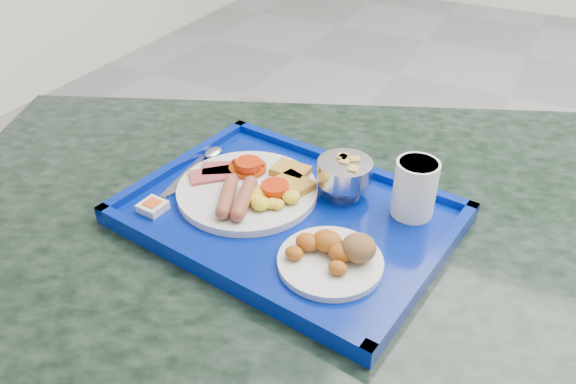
{
  "coord_description": "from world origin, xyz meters",
  "views": [
    {
      "loc": [
        -0.45,
        -1.79,
        1.35
      ],
      "look_at": [
        -0.79,
        -1.14,
        0.84
      ],
      "focal_mm": 35.0,
      "sensor_mm": 36.0,
      "label": 1
    }
  ],
  "objects_px": {
    "tray": "(288,215)",
    "table": "(295,301)",
    "fruit_bowl": "(345,172)",
    "juice_cup": "(415,187)",
    "main_plate": "(251,188)",
    "bread_plate": "(334,255)"
  },
  "relations": [
    {
      "from": "main_plate",
      "to": "bread_plate",
      "type": "height_order",
      "value": "bread_plate"
    },
    {
      "from": "main_plate",
      "to": "fruit_bowl",
      "type": "height_order",
      "value": "fruit_bowl"
    },
    {
      "from": "main_plate",
      "to": "juice_cup",
      "type": "distance_m",
      "value": 0.27
    },
    {
      "from": "juice_cup",
      "to": "table",
      "type": "bearing_deg",
      "value": -157.65
    },
    {
      "from": "tray",
      "to": "table",
      "type": "bearing_deg",
      "value": 75.61
    },
    {
      "from": "fruit_bowl",
      "to": "main_plate",
      "type": "bearing_deg",
      "value": -150.93
    },
    {
      "from": "main_plate",
      "to": "fruit_bowl",
      "type": "bearing_deg",
      "value": 29.07
    },
    {
      "from": "table",
      "to": "tray",
      "type": "xyz_separation_m",
      "value": [
        -0.01,
        -0.02,
        0.21
      ]
    },
    {
      "from": "fruit_bowl",
      "to": "juice_cup",
      "type": "relative_size",
      "value": 0.97
    },
    {
      "from": "table",
      "to": "tray",
      "type": "height_order",
      "value": "tray"
    },
    {
      "from": "bread_plate",
      "to": "juice_cup",
      "type": "bearing_deg",
      "value": 69.62
    },
    {
      "from": "juice_cup",
      "to": "main_plate",
      "type": "bearing_deg",
      "value": -163.82
    },
    {
      "from": "bread_plate",
      "to": "fruit_bowl",
      "type": "xyz_separation_m",
      "value": [
        -0.06,
        0.17,
        0.03
      ]
    },
    {
      "from": "table",
      "to": "juice_cup",
      "type": "bearing_deg",
      "value": 22.35
    },
    {
      "from": "table",
      "to": "fruit_bowl",
      "type": "height_order",
      "value": "fruit_bowl"
    },
    {
      "from": "tray",
      "to": "bread_plate",
      "type": "relative_size",
      "value": 3.59
    },
    {
      "from": "fruit_bowl",
      "to": "juice_cup",
      "type": "bearing_deg",
      "value": -0.88
    },
    {
      "from": "main_plate",
      "to": "juice_cup",
      "type": "height_order",
      "value": "juice_cup"
    },
    {
      "from": "bread_plate",
      "to": "juice_cup",
      "type": "height_order",
      "value": "juice_cup"
    },
    {
      "from": "bread_plate",
      "to": "juice_cup",
      "type": "distance_m",
      "value": 0.18
    },
    {
      "from": "tray",
      "to": "bread_plate",
      "type": "distance_m",
      "value": 0.14
    },
    {
      "from": "juice_cup",
      "to": "tray",
      "type": "bearing_deg",
      "value": -152.95
    }
  ]
}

